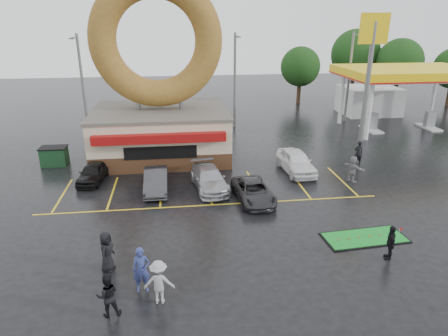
{
  "coord_description": "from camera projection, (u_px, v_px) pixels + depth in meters",
  "views": [
    {
      "loc": [
        -1.98,
        -17.51,
        10.19
      ],
      "look_at": [
        0.72,
        3.58,
        2.2
      ],
      "focal_mm": 32.0,
      "sensor_mm": 36.0,
      "label": 1
    }
  ],
  "objects": [
    {
      "name": "ground",
      "position": [
        219.0,
        234.0,
        20.08
      ],
      "size": [
        120.0,
        120.0,
        0.0
      ],
      "primitive_type": "plane",
      "color": "black",
      "rests_on": "ground"
    },
    {
      "name": "donut_shop",
      "position": [
        160.0,
        99.0,
        30.2
      ],
      "size": [
        10.2,
        8.7,
        13.5
      ],
      "color": "#472B19",
      "rests_on": "ground"
    },
    {
      "name": "gas_station",
      "position": [
        390.0,
        86.0,
        40.6
      ],
      "size": [
        12.3,
        13.65,
        5.9
      ],
      "color": "silver",
      "rests_on": "ground"
    },
    {
      "name": "shell_sign",
      "position": [
        371.0,
        58.0,
        30.18
      ],
      "size": [
        2.2,
        0.36,
        10.6
      ],
      "color": "slate",
      "rests_on": "ground"
    },
    {
      "name": "streetlight_left",
      "position": [
        82.0,
        83.0,
        35.71
      ],
      "size": [
        0.4,
        2.21,
        9.0
      ],
      "color": "slate",
      "rests_on": "ground"
    },
    {
      "name": "streetlight_mid",
      "position": [
        235.0,
        79.0,
        38.3
      ],
      "size": [
        0.4,
        2.21,
        9.0
      ],
      "color": "slate",
      "rests_on": "ground"
    },
    {
      "name": "streetlight_right",
      "position": [
        350.0,
        75.0,
        40.65
      ],
      "size": [
        0.4,
        2.21,
        9.0
      ],
      "color": "slate",
      "rests_on": "ground"
    },
    {
      "name": "tree_far_a",
      "position": [
        400.0,
        62.0,
        49.21
      ],
      "size": [
        5.6,
        5.6,
        8.0
      ],
      "color": "#332114",
      "rests_on": "ground"
    },
    {
      "name": "tree_far_c",
      "position": [
        355.0,
        54.0,
        52.22
      ],
      "size": [
        6.3,
        6.3,
        9.0
      ],
      "color": "#332114",
      "rests_on": "ground"
    },
    {
      "name": "tree_far_d",
      "position": [
        300.0,
        67.0,
        49.87
      ],
      "size": [
        4.9,
        4.9,
        7.0
      ],
      "color": "#332114",
      "rests_on": "ground"
    },
    {
      "name": "car_black",
      "position": [
        93.0,
        173.0,
        26.4
      ],
      "size": [
        1.92,
        3.79,
        1.24
      ],
      "primitive_type": "imported",
      "rotation": [
        0.0,
        0.0,
        -0.13
      ],
      "color": "black",
      "rests_on": "ground"
    },
    {
      "name": "car_dgrey",
      "position": [
        156.0,
        181.0,
        24.96
      ],
      "size": [
        1.44,
        4.06,
        1.33
      ],
      "primitive_type": "imported",
      "rotation": [
        0.0,
        0.0,
        0.01
      ],
      "color": "#333335",
      "rests_on": "ground"
    },
    {
      "name": "car_silver",
      "position": [
        209.0,
        179.0,
        25.28
      ],
      "size": [
        2.44,
        4.81,
        1.34
      ],
      "primitive_type": "imported",
      "rotation": [
        0.0,
        0.0,
        0.13
      ],
      "color": "#A7A8AC",
      "rests_on": "ground"
    },
    {
      "name": "car_grey",
      "position": [
        253.0,
        191.0,
        23.64
      ],
      "size": [
        2.3,
        4.39,
        1.18
      ],
      "primitive_type": "imported",
      "rotation": [
        0.0,
        0.0,
        0.08
      ],
      "color": "#2D2C2F",
      "rests_on": "ground"
    },
    {
      "name": "car_white",
      "position": [
        296.0,
        161.0,
        28.0
      ],
      "size": [
        2.08,
        4.64,
        1.55
      ],
      "primitive_type": "imported",
      "rotation": [
        0.0,
        0.0,
        0.06
      ],
      "color": "white",
      "rests_on": "ground"
    },
    {
      "name": "person_blue",
      "position": [
        141.0,
        270.0,
        15.61
      ],
      "size": [
        0.71,
        0.48,
        1.92
      ],
      "primitive_type": "imported",
      "rotation": [
        0.0,
        0.0,
        0.02
      ],
      "color": "navy",
      "rests_on": "ground"
    },
    {
      "name": "person_blackjkt",
      "position": [
        108.0,
        295.0,
        14.35
      ],
      "size": [
        0.94,
        0.79,
        1.7
      ],
      "primitive_type": "imported",
      "rotation": [
        0.0,
        0.0,
        3.34
      ],
      "color": "black",
      "rests_on": "ground"
    },
    {
      "name": "person_hoodie",
      "position": [
        159.0,
        282.0,
        14.98
      ],
      "size": [
        1.22,
        0.77,
        1.8
      ],
      "primitive_type": "imported",
      "rotation": [
        0.0,
        0.0,
        3.05
      ],
      "color": "#9C9B9E",
      "rests_on": "ground"
    },
    {
      "name": "person_bystander",
      "position": [
        107.0,
        252.0,
        16.93
      ],
      "size": [
        0.78,
        1.0,
        1.81
      ],
      "primitive_type": "imported",
      "rotation": [
        0.0,
        0.0,
        1.32
      ],
      "color": "black",
      "rests_on": "ground"
    },
    {
      "name": "person_cameraman",
      "position": [
        391.0,
        242.0,
        17.8
      ],
      "size": [
        0.66,
        1.03,
        1.63
      ],
      "primitive_type": "imported",
      "rotation": [
        0.0,
        0.0,
        -1.87
      ],
      "color": "black",
      "rests_on": "ground"
    },
    {
      "name": "person_walker_near",
      "position": [
        353.0,
        169.0,
        26.31
      ],
      "size": [
        1.2,
        1.7,
        1.77
      ],
      "primitive_type": "imported",
      "rotation": [
        0.0,
        0.0,
        2.03
      ],
      "color": "gray",
      "rests_on": "ground"
    },
    {
      "name": "person_walker_far",
      "position": [
        358.0,
        153.0,
        29.41
      ],
      "size": [
        0.68,
        0.46,
        1.8
      ],
      "primitive_type": "imported",
      "rotation": [
        0.0,
        0.0,
        3.09
      ],
      "color": "black",
      "rests_on": "ground"
    },
    {
      "name": "dumpster",
      "position": [
        54.0,
        157.0,
        29.39
      ],
      "size": [
        1.82,
        1.23,
        1.3
      ],
      "primitive_type": "cube",
      "rotation": [
        0.0,
        0.0,
        -0.01
      ],
      "color": "#1A4624",
      "rests_on": "ground"
    },
    {
      "name": "putting_green",
      "position": [
        365.0,
        238.0,
        19.71
      ],
      "size": [
        4.23,
        2.08,
        0.52
      ],
      "color": "black",
      "rests_on": "ground"
    }
  ]
}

